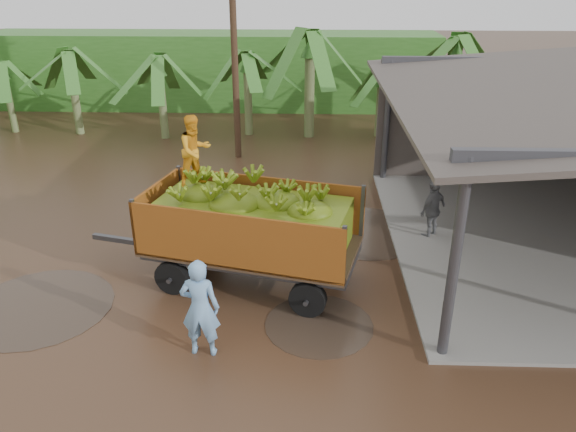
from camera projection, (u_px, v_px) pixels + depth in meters
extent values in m
plane|color=black|center=(200.00, 257.00, 14.24)|extent=(100.00, 100.00, 0.00)
cube|color=#383330|center=(560.00, 122.00, 18.42)|extent=(12.00, 0.12, 4.00)
cube|color=#2D661E|center=(214.00, 70.00, 28.08)|extent=(22.00, 3.00, 3.60)
cube|color=#47474C|center=(127.00, 241.00, 13.79)|extent=(1.85, 0.59, 0.13)
imported|color=orange|center=(195.00, 151.00, 12.48)|extent=(0.99, 0.98, 1.61)
imported|color=#76A7D8|center=(200.00, 308.00, 10.38)|extent=(0.76, 0.52, 2.01)
imported|color=slate|center=(433.00, 210.00, 14.89)|extent=(0.99, 0.95, 1.65)
cylinder|color=#47301E|center=(234.00, 46.00, 19.75)|extent=(0.24, 0.24, 8.15)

